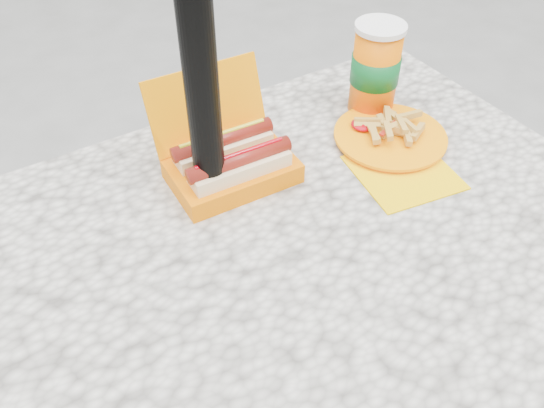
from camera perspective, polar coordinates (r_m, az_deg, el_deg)
picnic_table at (r=0.94m, az=-0.91°, el=-9.81°), size 1.20×0.80×0.75m
hotdog_box at (r=0.96m, az=-4.19°, el=4.37°), size 0.21×0.19×0.16m
fries_plate at (r=1.08m, az=11.67°, el=6.48°), size 0.24×0.28×0.04m
soda_cup at (r=1.12m, az=10.19°, el=13.08°), size 0.09×0.09×0.18m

